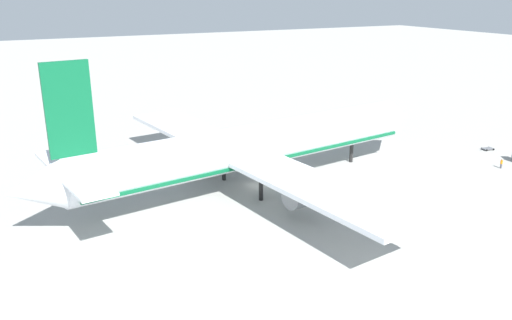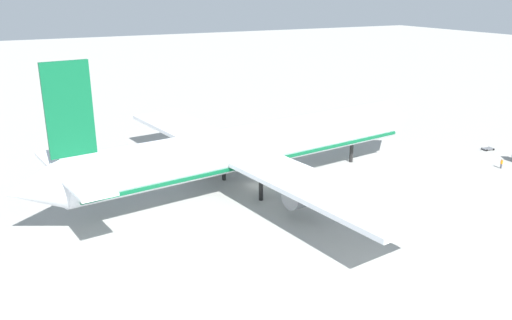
{
  "view_description": "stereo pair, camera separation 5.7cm",
  "coord_description": "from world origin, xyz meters",
  "px_view_note": "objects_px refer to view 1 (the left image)",
  "views": [
    {
      "loc": [
        -37.06,
        -72.21,
        31.38
      ],
      "look_at": [
        0.35,
        1.1,
        4.12
      ],
      "focal_mm": 36.34,
      "sensor_mm": 36.0,
      "label": 1
    },
    {
      "loc": [
        -37.01,
        -72.24,
        31.38
      ],
      "look_at": [
        0.35,
        1.1,
        4.12
      ],
      "focal_mm": 36.34,
      "sensor_mm": 36.0,
      "label": 2
    }
  ],
  "objects_px": {
    "airliner": "(251,147)",
    "baggage_cart_1": "(151,119)",
    "ground_worker_1": "(501,164)",
    "traffic_cone_1": "(61,143)",
    "baggage_cart_0": "(488,149)"
  },
  "relations": [
    {
      "from": "ground_worker_1",
      "to": "traffic_cone_1",
      "type": "relative_size",
      "value": 3.21
    },
    {
      "from": "baggage_cart_1",
      "to": "ground_worker_1",
      "type": "relative_size",
      "value": 2.0
    },
    {
      "from": "baggage_cart_1",
      "to": "airliner",
      "type": "bearing_deg",
      "value": -88.12
    },
    {
      "from": "airliner",
      "to": "baggage_cart_1",
      "type": "bearing_deg",
      "value": 91.88
    },
    {
      "from": "airliner",
      "to": "ground_worker_1",
      "type": "xyz_separation_m",
      "value": [
        45.15,
        -12.5,
        -6.02
      ]
    },
    {
      "from": "baggage_cart_0",
      "to": "baggage_cart_1",
      "type": "bearing_deg",
      "value": 133.91
    },
    {
      "from": "baggage_cart_0",
      "to": "traffic_cone_1",
      "type": "bearing_deg",
      "value": 150.38
    },
    {
      "from": "airliner",
      "to": "baggage_cart_0",
      "type": "relative_size",
      "value": 25.47
    },
    {
      "from": "airliner",
      "to": "ground_worker_1",
      "type": "distance_m",
      "value": 47.23
    },
    {
      "from": "baggage_cart_1",
      "to": "ground_worker_1",
      "type": "distance_m",
      "value": 80.59
    },
    {
      "from": "airliner",
      "to": "baggage_cart_1",
      "type": "xyz_separation_m",
      "value": [
        -1.74,
        53.04,
        -6.65
      ]
    },
    {
      "from": "baggage_cart_0",
      "to": "baggage_cart_1",
      "type": "xyz_separation_m",
      "value": [
        -54.31,
        56.43,
        0.0
      ]
    },
    {
      "from": "airliner",
      "to": "baggage_cart_1",
      "type": "distance_m",
      "value": 53.48
    },
    {
      "from": "airliner",
      "to": "baggage_cart_0",
      "type": "bearing_deg",
      "value": -3.69
    },
    {
      "from": "ground_worker_1",
      "to": "airliner",
      "type": "bearing_deg",
      "value": 164.52
    }
  ]
}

